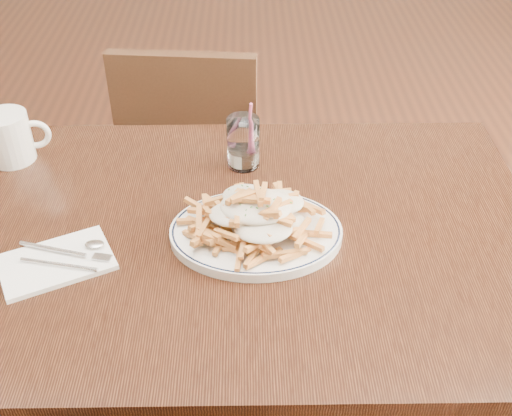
{
  "coord_description": "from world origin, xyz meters",
  "views": [
    {
      "loc": [
        0.03,
        -0.96,
        1.54
      ],
      "look_at": [
        0.04,
        -0.03,
        0.82
      ],
      "focal_mm": 45.0,
      "sensor_mm": 36.0,
      "label": 1
    }
  ],
  "objects_px": {
    "table": "(234,259)",
    "chair_far": "(194,155)",
    "loaded_fries": "(256,212)",
    "coffee_mug": "(10,137)",
    "fries_plate": "(256,233)",
    "water_glass": "(243,145)"
  },
  "relations": [
    {
      "from": "coffee_mug",
      "to": "fries_plate",
      "type": "bearing_deg",
      "value": -27.69
    },
    {
      "from": "chair_far",
      "to": "loaded_fries",
      "type": "xyz_separation_m",
      "value": [
        0.18,
        -0.71,
        0.33
      ]
    },
    {
      "from": "loaded_fries",
      "to": "coffee_mug",
      "type": "height_order",
      "value": "coffee_mug"
    },
    {
      "from": "loaded_fries",
      "to": "water_glass",
      "type": "bearing_deg",
      "value": 95.45
    },
    {
      "from": "table",
      "to": "chair_far",
      "type": "bearing_deg",
      "value": 101.13
    },
    {
      "from": "table",
      "to": "chair_far",
      "type": "relative_size",
      "value": 1.41
    },
    {
      "from": "table",
      "to": "chair_far",
      "type": "xyz_separation_m",
      "value": [
        -0.13,
        0.68,
        -0.19
      ]
    },
    {
      "from": "table",
      "to": "fries_plate",
      "type": "distance_m",
      "value": 0.1
    },
    {
      "from": "water_glass",
      "to": "coffee_mug",
      "type": "height_order",
      "value": "water_glass"
    },
    {
      "from": "chair_far",
      "to": "water_glass",
      "type": "relative_size",
      "value": 5.49
    },
    {
      "from": "table",
      "to": "chair_far",
      "type": "height_order",
      "value": "chair_far"
    },
    {
      "from": "fries_plate",
      "to": "loaded_fries",
      "type": "xyz_separation_m",
      "value": [
        -0.0,
        0.0,
        0.05
      ]
    },
    {
      "from": "loaded_fries",
      "to": "table",
      "type": "bearing_deg",
      "value": 149.36
    },
    {
      "from": "fries_plate",
      "to": "chair_far",
      "type": "bearing_deg",
      "value": 104.06
    },
    {
      "from": "loaded_fries",
      "to": "fries_plate",
      "type": "bearing_deg",
      "value": 0.0
    },
    {
      "from": "table",
      "to": "water_glass",
      "type": "xyz_separation_m",
      "value": [
        0.02,
        0.22,
        0.13
      ]
    },
    {
      "from": "chair_far",
      "to": "coffee_mug",
      "type": "height_order",
      "value": "coffee_mug"
    },
    {
      "from": "chair_far",
      "to": "loaded_fries",
      "type": "height_order",
      "value": "chair_far"
    },
    {
      "from": "fries_plate",
      "to": "coffee_mug",
      "type": "relative_size",
      "value": 2.56
    },
    {
      "from": "chair_far",
      "to": "coffee_mug",
      "type": "xyz_separation_m",
      "value": [
        -0.36,
        -0.42,
        0.32
      ]
    },
    {
      "from": "chair_far",
      "to": "water_glass",
      "type": "xyz_separation_m",
      "value": [
        0.15,
        -0.46,
        0.32
      ]
    },
    {
      "from": "table",
      "to": "coffee_mug",
      "type": "relative_size",
      "value": 8.54
    }
  ]
}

